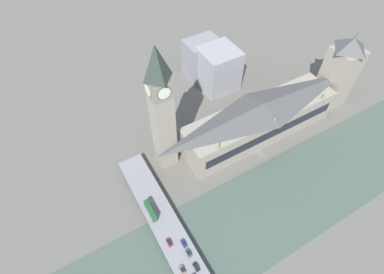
{
  "coord_description": "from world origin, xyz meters",
  "views": [
    {
      "loc": [
        -74.54,
        92.77,
        150.09
      ],
      "look_at": [
        19.5,
        38.36,
        19.77
      ],
      "focal_mm": 28.0,
      "sensor_mm": 36.0,
      "label": 1
    }
  ],
  "objects_px": {
    "clock_tower": "(161,110)",
    "car_southbound_lead": "(184,243)",
    "car_northbound_mid": "(169,242)",
    "victoria_tower": "(339,72)",
    "car_southbound_tail": "(196,267)",
    "parliament_hall": "(260,120)",
    "car_northbound_lead": "(182,270)",
    "car_southbound_mid": "(189,253)",
    "road_bridge": "(182,256)",
    "double_decker_bus_lead": "(150,210)"
  },
  "relations": [
    {
      "from": "car_northbound_mid",
      "to": "car_southbound_tail",
      "type": "distance_m",
      "value": 17.41
    },
    {
      "from": "road_bridge",
      "to": "car_southbound_tail",
      "type": "distance_m",
      "value": 8.68
    },
    {
      "from": "car_northbound_mid",
      "to": "car_southbound_tail",
      "type": "height_order",
      "value": "car_northbound_mid"
    },
    {
      "from": "car_northbound_mid",
      "to": "car_southbound_lead",
      "type": "xyz_separation_m",
      "value": [
        -3.95,
        -5.97,
        -0.08
      ]
    },
    {
      "from": "parliament_hall",
      "to": "car_southbound_lead",
      "type": "distance_m",
      "value": 88.26
    },
    {
      "from": "parliament_hall",
      "to": "car_southbound_lead",
      "type": "relative_size",
      "value": 23.72
    },
    {
      "from": "road_bridge",
      "to": "car_southbound_lead",
      "type": "bearing_deg",
      "value": -36.16
    },
    {
      "from": "double_decker_bus_lead",
      "to": "car_southbound_mid",
      "type": "relative_size",
      "value": 2.97
    },
    {
      "from": "car_southbound_lead",
      "to": "car_northbound_lead",
      "type": "bearing_deg",
      "value": 148.14
    },
    {
      "from": "road_bridge",
      "to": "car_southbound_tail",
      "type": "xyz_separation_m",
      "value": [
        -8.0,
        -2.98,
        1.6
      ]
    },
    {
      "from": "clock_tower",
      "to": "car_southbound_lead",
      "type": "height_order",
      "value": "clock_tower"
    },
    {
      "from": "car_northbound_lead",
      "to": "car_southbound_lead",
      "type": "relative_size",
      "value": 0.96
    },
    {
      "from": "car_northbound_lead",
      "to": "car_southbound_mid",
      "type": "xyz_separation_m",
      "value": [
        5.18,
        -6.22,
        -0.0
      ]
    },
    {
      "from": "parliament_hall",
      "to": "road_bridge",
      "type": "xyz_separation_m",
      "value": [
        -45.9,
        80.82,
        -9.95
      ]
    },
    {
      "from": "clock_tower",
      "to": "road_bridge",
      "type": "relative_size",
      "value": 0.61
    },
    {
      "from": "clock_tower",
      "to": "car_southbound_mid",
      "type": "relative_size",
      "value": 20.54
    },
    {
      "from": "road_bridge",
      "to": "car_southbound_tail",
      "type": "height_order",
      "value": "car_southbound_tail"
    },
    {
      "from": "parliament_hall",
      "to": "car_southbound_lead",
      "type": "bearing_deg",
      "value": 118.09
    },
    {
      "from": "car_northbound_lead",
      "to": "car_southbound_lead",
      "type": "height_order",
      "value": "car_northbound_lead"
    },
    {
      "from": "car_southbound_lead",
      "to": "car_southbound_mid",
      "type": "relative_size",
      "value": 1.1
    },
    {
      "from": "car_southbound_tail",
      "to": "car_southbound_mid",
      "type": "bearing_deg",
      "value": -0.47
    },
    {
      "from": "victoria_tower",
      "to": "clock_tower",
      "type": "bearing_deg",
      "value": 84.93
    },
    {
      "from": "parliament_hall",
      "to": "car_southbound_lead",
      "type": "height_order",
      "value": "parliament_hall"
    },
    {
      "from": "road_bridge",
      "to": "car_southbound_tail",
      "type": "relative_size",
      "value": 31.55
    },
    {
      "from": "road_bridge",
      "to": "double_decker_bus_lead",
      "type": "xyz_separation_m",
      "value": [
        27.49,
        3.65,
        3.66
      ]
    },
    {
      "from": "car_northbound_lead",
      "to": "car_southbound_mid",
      "type": "distance_m",
      "value": 8.09
    },
    {
      "from": "clock_tower",
      "to": "car_southbound_lead",
      "type": "bearing_deg",
      "value": 161.95
    },
    {
      "from": "clock_tower",
      "to": "car_southbound_mid",
      "type": "xyz_separation_m",
      "value": [
        -57.72,
        17.37,
        -37.75
      ]
    },
    {
      "from": "car_southbound_mid",
      "to": "victoria_tower",
      "type": "bearing_deg",
      "value": -71.77
    },
    {
      "from": "clock_tower",
      "to": "car_southbound_mid",
      "type": "height_order",
      "value": "clock_tower"
    },
    {
      "from": "victoria_tower",
      "to": "car_southbound_tail",
      "type": "relative_size",
      "value": 13.09
    },
    {
      "from": "clock_tower",
      "to": "victoria_tower",
      "type": "bearing_deg",
      "value": -95.07
    },
    {
      "from": "road_bridge",
      "to": "car_southbound_lead",
      "type": "height_order",
      "value": "car_southbound_lead"
    },
    {
      "from": "car_northbound_lead",
      "to": "car_northbound_mid",
      "type": "distance_m",
      "value": 14.39
    },
    {
      "from": "car_southbound_lead",
      "to": "car_southbound_mid",
      "type": "height_order",
      "value": "car_southbound_mid"
    },
    {
      "from": "double_decker_bus_lead",
      "to": "car_northbound_lead",
      "type": "relative_size",
      "value": 2.83
    },
    {
      "from": "parliament_hall",
      "to": "clock_tower",
      "type": "distance_m",
      "value": 68.09
    },
    {
      "from": "victoria_tower",
      "to": "car_northbound_mid",
      "type": "bearing_deg",
      "value": 104.27
    },
    {
      "from": "clock_tower",
      "to": "double_decker_bus_lead",
      "type": "xyz_separation_m",
      "value": [
        -29.51,
        24.07,
        -35.69
      ]
    },
    {
      "from": "car_southbound_mid",
      "to": "clock_tower",
      "type": "bearing_deg",
      "value": -16.75
    },
    {
      "from": "car_northbound_mid",
      "to": "parliament_hall",
      "type": "bearing_deg",
      "value": -65.85
    },
    {
      "from": "victoria_tower",
      "to": "car_northbound_mid",
      "type": "xyz_separation_m",
      "value": [
        -37.48,
        147.41,
        -20.13
      ]
    },
    {
      "from": "clock_tower",
      "to": "car_northbound_mid",
      "type": "distance_m",
      "value": 65.64
    },
    {
      "from": "victoria_tower",
      "to": "car_northbound_mid",
      "type": "distance_m",
      "value": 153.43
    },
    {
      "from": "double_decker_bus_lead",
      "to": "car_southbound_tail",
      "type": "height_order",
      "value": "double_decker_bus_lead"
    },
    {
      "from": "car_northbound_lead",
      "to": "car_southbound_mid",
      "type": "height_order",
      "value": "same"
    },
    {
      "from": "clock_tower",
      "to": "victoria_tower",
      "type": "relative_size",
      "value": 1.48
    },
    {
      "from": "victoria_tower",
      "to": "road_bridge",
      "type": "height_order",
      "value": "victoria_tower"
    },
    {
      "from": "car_northbound_lead",
      "to": "road_bridge",
      "type": "bearing_deg",
      "value": -28.26
    },
    {
      "from": "double_decker_bus_lead",
      "to": "car_southbound_mid",
      "type": "distance_m",
      "value": 29.07
    }
  ]
}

